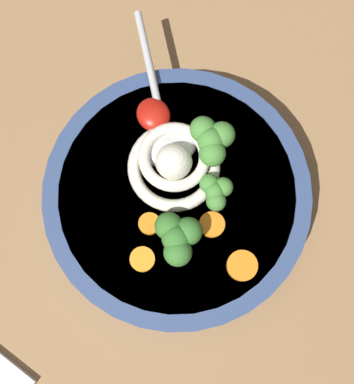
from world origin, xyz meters
The scene contains 12 objects.
table_slab centered at (0.00, 0.00, 1.38)cm, with size 135.05×135.05×2.77cm, color #936D47.
soup_bowl centered at (-3.61, -3.87, 5.45)cm, with size 26.52×26.52×5.20cm.
noodle_pile centered at (-1.21, -4.91, 9.22)cm, with size 9.99×9.79×4.01cm.
soup_spoon centered at (2.14, -5.71, 8.77)cm, with size 17.42×8.48×1.60cm.
chili_sauce_dollop centered at (4.28, -5.69, 8.79)cm, with size 3.65×3.29×1.64cm, color #B2190F.
broccoli_floret_near_spoon centered at (-5.72, -6.86, 9.80)cm, with size 3.70×3.18×2.92cm.
broccoli_floret_beside_noodles centered at (-1.36, -8.99, 10.45)cm, with size 5.01×4.31×3.96cm.
broccoli_floret_rear centered at (-7.79, -1.53, 10.50)cm, with size 5.10×4.39×4.03cm.
carrot_slice_extra_a centered at (-8.12, -5.12, 8.30)cm, with size 2.48×2.48×0.67cm, color orange.
carrot_slice_center centered at (-5.07, 0.37, 8.30)cm, with size 2.12×2.12×0.66cm, color orange.
carrot_slice_right centered at (-7.70, 2.23, 8.32)cm, with size 2.37×2.37×0.70cm, color orange.
carrot_slice_far centered at (-12.87, -5.58, 8.33)cm, with size 2.90×2.90×0.72cm, color orange.
Camera 1 is at (-13.23, 1.66, 54.76)cm, focal length 46.07 mm.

